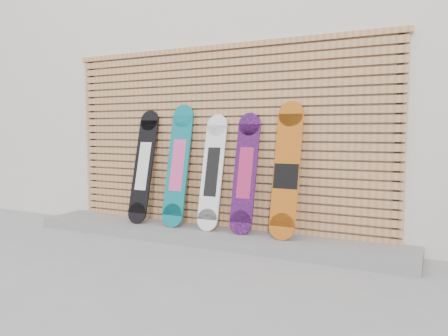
{
  "coord_description": "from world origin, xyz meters",
  "views": [
    {
      "loc": [
        2.26,
        -3.73,
        1.27
      ],
      "look_at": [
        0.03,
        0.75,
        0.85
      ],
      "focal_mm": 35.0,
      "sensor_mm": 36.0,
      "label": 1
    }
  ],
  "objects_px": {
    "snowboard_0": "(144,166)",
    "snowboard_4": "(287,170)",
    "snowboard_3": "(245,173)",
    "snowboard_2": "(212,172)",
    "snowboard_1": "(178,165)"
  },
  "relations": [
    {
      "from": "snowboard_1",
      "to": "snowboard_4",
      "type": "relative_size",
      "value": 1.0
    },
    {
      "from": "snowboard_2",
      "to": "snowboard_3",
      "type": "relative_size",
      "value": 0.99
    },
    {
      "from": "snowboard_1",
      "to": "snowboard_3",
      "type": "xyz_separation_m",
      "value": [
        0.89,
        0.01,
        -0.06
      ]
    },
    {
      "from": "snowboard_3",
      "to": "snowboard_0",
      "type": "bearing_deg",
      "value": -178.95
    },
    {
      "from": "snowboard_0",
      "to": "snowboard_4",
      "type": "bearing_deg",
      "value": 0.29
    },
    {
      "from": "snowboard_2",
      "to": "snowboard_3",
      "type": "distance_m",
      "value": 0.42
    },
    {
      "from": "snowboard_0",
      "to": "snowboard_4",
      "type": "xyz_separation_m",
      "value": [
        1.89,
        0.01,
        0.02
      ]
    },
    {
      "from": "snowboard_0",
      "to": "snowboard_1",
      "type": "xyz_separation_m",
      "value": [
        0.51,
        0.01,
        0.03
      ]
    },
    {
      "from": "snowboard_0",
      "to": "snowboard_4",
      "type": "relative_size",
      "value": 0.96
    },
    {
      "from": "snowboard_2",
      "to": "snowboard_4",
      "type": "xyz_separation_m",
      "value": [
        0.91,
        -0.01,
        0.05
      ]
    },
    {
      "from": "snowboard_2",
      "to": "snowboard_0",
      "type": "bearing_deg",
      "value": -178.85
    },
    {
      "from": "snowboard_0",
      "to": "snowboard_2",
      "type": "bearing_deg",
      "value": 1.15
    },
    {
      "from": "snowboard_1",
      "to": "snowboard_3",
      "type": "bearing_deg",
      "value": 0.79
    },
    {
      "from": "snowboard_2",
      "to": "snowboard_4",
      "type": "relative_size",
      "value": 0.91
    },
    {
      "from": "snowboard_0",
      "to": "snowboard_3",
      "type": "bearing_deg",
      "value": 1.05
    }
  ]
}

